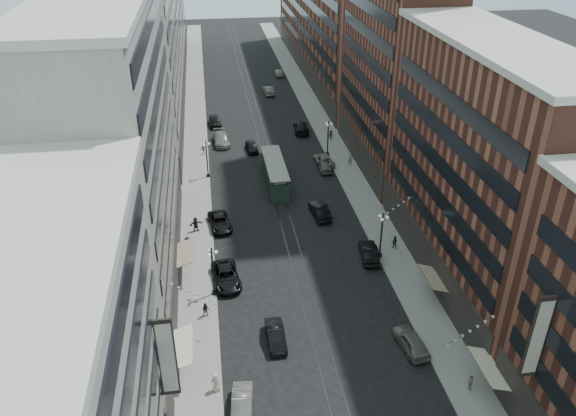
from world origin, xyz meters
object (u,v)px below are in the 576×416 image
car_extra_0 (279,73)px  pedestrian_extra_0 (188,244)px  car_1 (242,406)px  car_9 (215,121)px  car_13 (252,147)px  pedestrian_9 (331,135)px  lamppost_se_mid (328,137)px  pedestrian_6 (203,149)px  car_extra_1 (324,166)px  lamppost_sw_far (213,270)px  lamppost_se_far (381,234)px  streetcar (275,174)px  lamppost_sw_mid (207,158)px  car_11 (323,160)px  car_5 (276,336)px  car_14 (269,90)px  car_2 (226,276)px  pedestrian_7 (394,242)px  car_10 (369,252)px  pedestrian_1 (216,382)px  car_8 (221,139)px  car_12 (301,127)px  car_extra_2 (320,210)px  car_7 (220,222)px  pedestrian_5 (196,224)px  pedestrian_2 (206,310)px  pedestrian_4 (471,382)px  car_4 (411,341)px  pedestrian_8 (350,160)px

car_extra_0 → pedestrian_extra_0: size_ratio=2.58×
car_1 → car_9: size_ratio=0.94×
car_13 → pedestrian_9: pedestrian_9 is taller
lamppost_se_mid → pedestrian_6: size_ratio=3.45×
car_extra_1 → lamppost_sw_far: bearing=58.1°
lamppost_se_far → streetcar: (-9.20, 19.72, -1.60)m
lamppost_sw_mid → car_11: bearing=6.7°
car_5 → car_14: bearing=82.9°
car_2 → car_1: bearing=-95.0°
car_13 → streetcar: bearing=-83.8°
pedestrian_7 → car_10: bearing=44.1°
pedestrian_1 → car_8: pedestrian_1 is taller
car_12 → car_extra_2: bearing=89.7°
pedestrian_6 → car_13: bearing=167.4°
car_5 → car_7: 21.19m
car_13 → pedestrian_5: 24.59m
pedestrian_2 → pedestrian_4: (21.07, -12.32, 0.03)m
pedestrian_4 → car_13: (-13.16, 51.07, -0.22)m
lamppost_sw_far → car_7: bearing=85.2°
car_4 → car_extra_0: size_ratio=1.09×
car_9 → car_13: size_ratio=1.14×
lamppost_sw_mid → car_13: (7.00, 8.39, -2.38)m
car_1 → car_10: car_10 is taller
pedestrian_4 → pedestrian_extra_0: size_ratio=0.94×
lamppost_sw_far → car_11: lamppost_sw_far is taller
lamppost_sw_mid → car_1: lamppost_sw_mid is taller
lamppost_se_mid → car_10: bearing=-92.5°
pedestrian_7 → pedestrian_8: 22.21m
car_extra_2 → pedestrian_6: bearing=-61.4°
lamppost_se_mid → car_extra_2: (-4.80, -18.10, -2.27)m
lamppost_sw_mid → pedestrian_2: (-0.90, -30.37, -2.20)m
streetcar → car_12: bearing=69.8°
car_4 → lamppost_se_mid: bearing=-99.8°
streetcar → car_10: (7.96, -19.73, -0.69)m
pedestrian_2 → car_8: bearing=86.7°
car_8 → car_11: 17.78m
car_8 → car_13: car_8 is taller
car_7 → car_12: bearing=55.3°
car_5 → car_11: size_ratio=0.89×
car_4 → pedestrian_1: (-17.34, -2.48, 0.24)m
car_8 → car_9: bearing=92.1°
lamppost_se_mid → pedestrian_4: (1.76, -47.68, -2.16)m
car_9 → car_13: (5.34, -11.90, -0.10)m
car_14 → pedestrian_extra_0: bearing=69.9°
car_5 → lamppost_sw_mid: bearing=97.7°
car_1 → car_9: bearing=96.9°
car_2 → car_8: size_ratio=0.96×
car_8 → car_extra_2: bearing=-68.9°
car_2 → car_9: (0.37, 45.42, 0.03)m
car_2 → lamppost_se_mid: bearing=54.3°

